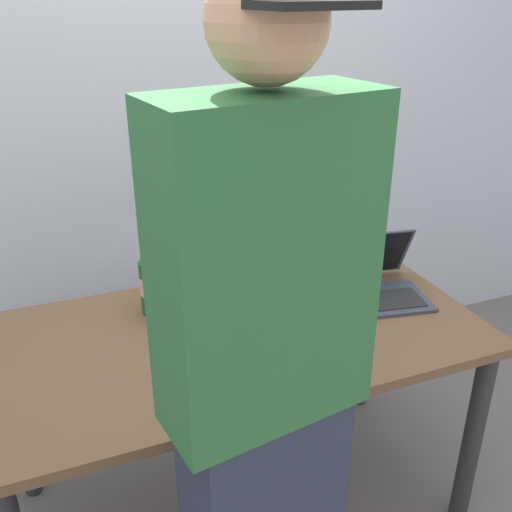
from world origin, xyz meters
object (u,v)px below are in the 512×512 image
(laptop, at_px, (376,281))
(person_figure, at_px, (264,402))
(beer_bottle_brown, at_px, (149,283))
(coffee_mug, at_px, (265,274))
(beer_bottle_green, at_px, (176,289))
(beer_bottle_dark, at_px, (178,268))

(laptop, xyz_separation_m, person_figure, (-0.69, -0.62, 0.14))
(laptop, bearing_deg, beer_bottle_brown, 168.18)
(laptop, distance_m, coffee_mug, 0.40)
(beer_bottle_brown, bearing_deg, coffee_mug, 4.01)
(person_figure, height_order, coffee_mug, person_figure)
(person_figure, bearing_deg, beer_bottle_brown, 96.21)
(beer_bottle_green, height_order, coffee_mug, beer_bottle_green)
(laptop, relative_size, beer_bottle_brown, 1.31)
(person_figure, bearing_deg, laptop, 42.21)
(beer_bottle_dark, relative_size, beer_bottle_green, 1.08)
(beer_bottle_dark, relative_size, beer_bottle_brown, 1.15)
(beer_bottle_green, height_order, person_figure, person_figure)
(beer_bottle_brown, relative_size, coffee_mug, 2.48)
(beer_bottle_brown, xyz_separation_m, coffee_mug, (0.42, 0.03, -0.06))
(beer_bottle_dark, distance_m, beer_bottle_brown, 0.13)
(beer_bottle_brown, bearing_deg, beer_bottle_green, -42.00)
(beer_bottle_green, distance_m, person_figure, 0.72)
(beer_bottle_dark, distance_m, coffee_mug, 0.32)
(beer_bottle_green, relative_size, coffee_mug, 2.65)
(coffee_mug, bearing_deg, beer_bottle_dark, 175.34)
(beer_bottle_green, bearing_deg, person_figure, -89.02)
(beer_bottle_dark, distance_m, person_figure, 0.84)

